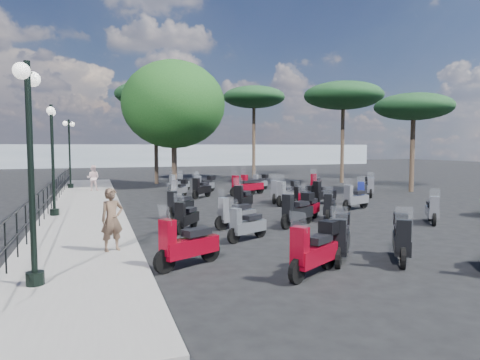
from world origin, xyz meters
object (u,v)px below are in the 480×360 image
object	(u,v)px
scooter_21	(323,194)
scooter_30	(251,186)
scooter_4	(179,189)
scooter_16	(242,187)
lamp_post_2	(70,149)
pine_2	(155,95)
scooter_29	(316,184)
scooter_26	(355,199)
scooter_22	(277,192)
scooter_27	(361,193)
scooter_11	(182,183)
scooter_15	(288,193)
woman	(112,220)
scooter_6	(314,251)
scooter_13	(308,208)
scooter_28	(369,187)
scooter_10	(201,189)
scooter_20	(329,208)
broadleaf_tree	(174,105)
pine_1	(343,96)
lamp_post_0	(31,159)
scooter_5	(178,184)
scooter_1	(247,226)
lamp_post_1	(53,153)
scooter_2	(186,218)
pine_3	(414,107)
scooter_14	(303,196)
scooter_0	(187,245)
scooter_31	(205,184)
scooter_17	(204,185)
scooter_9	(243,200)
pine_0	(254,98)
scooter_23	(260,182)
scooter_32	(341,239)
scooter_8	(298,210)
pedestrian_far	(93,178)
scooter_12	(402,240)
scooter_7	(235,214)

from	to	relation	value
scooter_21	scooter_30	bearing A→B (deg)	-3.96
scooter_4	scooter_16	world-z (taller)	scooter_16
lamp_post_2	pine_2	bearing A→B (deg)	49.92
scooter_16	scooter_29	size ratio (longest dim) A/B	1.23
lamp_post_2	scooter_26	distance (m)	17.76
scooter_22	scooter_27	world-z (taller)	scooter_22
scooter_11	scooter_15	xyz separation A→B (m)	(3.43, -8.16, 0.10)
woman	scooter_6	bearing A→B (deg)	-56.56
woman	scooter_16	xyz separation A→B (m)	(7.34, 11.37, -0.42)
scooter_13	scooter_28	bearing A→B (deg)	-90.64
scooter_10	scooter_20	size ratio (longest dim) A/B	1.03
scooter_10	broadleaf_tree	distance (m)	8.57
pine_1	lamp_post_0	bearing A→B (deg)	-134.01
scooter_5	scooter_1	bearing A→B (deg)	148.65
lamp_post_1	scooter_2	bearing A→B (deg)	-45.52
lamp_post_0	pine_3	distance (m)	22.97
scooter_14	scooter_26	distance (m)	2.34
scooter_0	scooter_10	world-z (taller)	scooter_0
scooter_21	scooter_31	bearing A→B (deg)	5.64
pine_1	scooter_4	bearing A→B (deg)	-157.52
lamp_post_1	scooter_17	world-z (taller)	lamp_post_1
scooter_9	pine_0	xyz separation A→B (m)	(7.41, 18.43, 6.46)
scooter_5	pine_2	distance (m)	8.39
scooter_17	scooter_23	size ratio (longest dim) A/B	1.06
lamp_post_2	scooter_29	distance (m)	15.32
scooter_31	pine_2	bearing A→B (deg)	-14.46
scooter_17	scooter_32	bearing A→B (deg)	147.82
scooter_9	scooter_28	bearing A→B (deg)	-122.43
scooter_23	scooter_27	bearing A→B (deg)	163.23
scooter_0	pine_3	xyz separation A→B (m)	(16.15, 11.67, 4.55)
scooter_30	scooter_17	bearing A→B (deg)	29.14
scooter_11	scooter_10	bearing A→B (deg)	114.30
scooter_9	scooter_13	distance (m)	3.14
scooter_10	scooter_31	xyz separation A→B (m)	(0.89, 2.76, -0.00)
scooter_0	scooter_8	size ratio (longest dim) A/B	1.03
pedestrian_far	scooter_6	distance (m)	18.92
pine_2	scooter_17	bearing A→B (deg)	-75.81
scooter_9	scooter_15	xyz separation A→B (m)	(2.70, 1.34, 0.04)
scooter_2	scooter_12	distance (m)	6.61
scooter_23	pine_3	size ratio (longest dim) A/B	0.23
scooter_1	scooter_16	size ratio (longest dim) A/B	0.83
scooter_8	scooter_12	bearing A→B (deg)	152.25
scooter_23	pine_2	size ratio (longest dim) A/B	0.19
scooter_32	scooter_16	bearing A→B (deg)	-63.00
pedestrian_far	scooter_9	world-z (taller)	pedestrian_far
lamp_post_0	scooter_17	world-z (taller)	lamp_post_0
scooter_1	scooter_8	world-z (taller)	scooter_8
scooter_7	scooter_15	xyz separation A→B (m)	(4.09, 4.60, 0.08)
scooter_1	scooter_28	bearing A→B (deg)	-78.62
lamp_post_1	scooter_17	distance (m)	10.58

